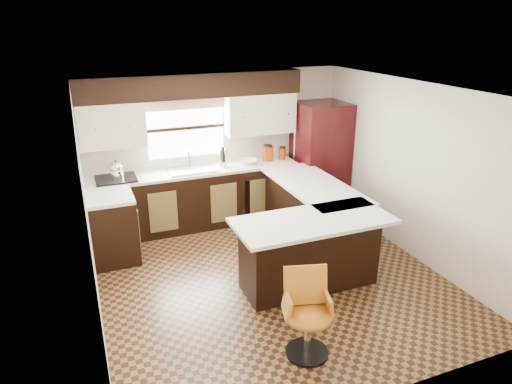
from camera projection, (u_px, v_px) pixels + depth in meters
name	position (u px, v px, depth m)	size (l,w,h in m)	color
floor	(270.00, 277.00, 5.94)	(4.40, 4.40, 0.00)	#49301A
ceiling	(272.00, 90.00, 5.09)	(4.40, 4.40, 0.00)	silver
wall_back	(217.00, 146.00, 7.43)	(4.40, 4.40, 0.00)	beige
wall_front	(382.00, 282.00, 3.61)	(4.40, 4.40, 0.00)	beige
wall_left	(88.00, 217.00, 4.79)	(4.40, 4.40, 0.00)	beige
wall_right	(411.00, 171.00, 6.24)	(4.40, 4.40, 0.00)	beige
base_cab_back	(197.00, 199.00, 7.28)	(3.30, 0.60, 0.90)	black
base_cab_left	(113.00, 229.00, 6.24)	(0.60, 0.70, 0.90)	black
counter_back	(196.00, 171.00, 7.11)	(3.30, 0.60, 0.04)	silver
counter_left	(110.00, 197.00, 6.08)	(0.60, 0.70, 0.04)	silver
soffit	(193.00, 85.00, 6.77)	(3.40, 0.35, 0.36)	black
upper_cab_left	(111.00, 125.00, 6.53)	(0.94, 0.35, 0.64)	beige
upper_cab_right	(260.00, 114.00, 7.32)	(1.14, 0.35, 0.64)	beige
window_pane	(186.00, 128.00, 7.11)	(1.20, 0.02, 0.90)	white
valance	(185.00, 103.00, 6.94)	(1.30, 0.06, 0.18)	#D19B93
sink	(193.00, 170.00, 7.06)	(0.75, 0.45, 0.03)	#B2B2B7
dishwasher	(262.00, 198.00, 7.38)	(0.58, 0.03, 0.78)	black
cooktop	(116.00, 179.00, 6.66)	(0.58, 0.50, 0.03)	black
peninsula_long	(310.00, 217.00, 6.64)	(0.60, 1.95, 0.90)	black
peninsula_return	(309.00, 253.00, 5.61)	(1.65, 0.60, 0.90)	black
counter_pen_long	(314.00, 186.00, 6.49)	(0.84, 1.95, 0.04)	silver
counter_pen_return	(313.00, 221.00, 5.36)	(1.89, 0.84, 0.04)	silver
refrigerator	(320.00, 158.00, 7.72)	(0.80, 0.77, 1.87)	black
bar_chair	(308.00, 316.00, 4.42)	(0.47, 0.47, 0.89)	#B36519
kettle	(116.00, 169.00, 6.62)	(0.19, 0.19, 0.26)	silver
percolator	(223.00, 158.00, 7.21)	(0.14, 0.14, 0.29)	silver
mixing_bowl	(248.00, 161.00, 7.39)	(0.28, 0.28, 0.07)	white
canister_large	(266.00, 154.00, 7.49)	(0.13, 0.13, 0.25)	#922E06
canister_med	(269.00, 154.00, 7.51)	(0.14, 0.14, 0.24)	#922E06
canister_small	(282.00, 154.00, 7.60)	(0.12, 0.12, 0.19)	#922E06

